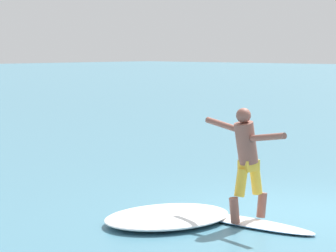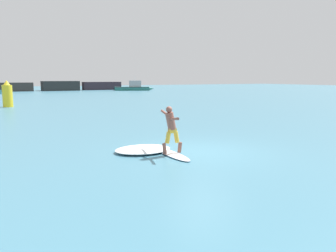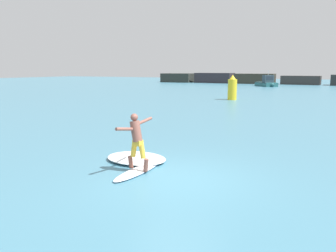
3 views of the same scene
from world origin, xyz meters
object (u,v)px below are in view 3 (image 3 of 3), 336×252
at_px(surfboard, 139,170).
at_px(channel_marker_buoy, 232,88).
at_px(surfer, 136,137).
at_px(small_boat_offshore, 267,83).

bearing_deg(surfboard, channel_marker_buoy, 100.14).
bearing_deg(surfboard, surfer, -142.06).
bearing_deg(channel_marker_buoy, surfboard, -79.86).
height_order(surfer, small_boat_offshore, small_boat_offshore).
bearing_deg(surfboard, small_boat_offshore, 96.96).
distance_m(small_boat_offshore, channel_marker_buoy, 28.08).
relative_size(surfer, small_boat_offshore, 0.30).
xyz_separation_m(surfboard, channel_marker_buoy, (-4.22, 23.59, 1.08)).
distance_m(surfer, channel_marker_buoy, 23.99).
bearing_deg(surfer, channel_marker_buoy, 100.02).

